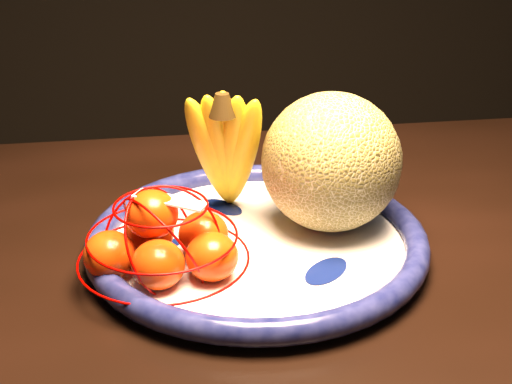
{
  "coord_description": "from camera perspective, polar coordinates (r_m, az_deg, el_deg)",
  "views": [
    {
      "loc": [
        -0.17,
        -0.49,
        1.2
      ],
      "look_at": [
        -0.08,
        0.21,
        0.87
      ],
      "focal_mm": 50.0,
      "sensor_mm": 36.0,
      "label": 1
    }
  ],
  "objects": [
    {
      "name": "price_tag",
      "position": [
        0.71,
        -6.88,
        -0.64
      ],
      "size": [
        0.08,
        0.05,
        0.01
      ],
      "primitive_type": "cube",
      "rotation": [
        -0.14,
        0.1,
        -0.38
      ],
      "color": "white",
      "rests_on": "mandarin_bag"
    },
    {
      "name": "cantaloupe",
      "position": [
        0.8,
        6.03,
        2.41
      ],
      "size": [
        0.16,
        0.16,
        0.16
      ],
      "primitive_type": "sphere",
      "color": "olive",
      "rests_on": "fruit_bowl"
    },
    {
      "name": "banana_bunch",
      "position": [
        0.82,
        -2.39,
        3.7
      ],
      "size": [
        0.11,
        0.11,
        0.17
      ],
      "rotation": [
        0.0,
        0.0,
        -0.18
      ],
      "color": "yellow",
      "rests_on": "fruit_bowl"
    },
    {
      "name": "fruit_bowl",
      "position": [
        0.79,
        0.08,
        -3.94
      ],
      "size": [
        0.38,
        0.38,
        0.03
      ],
      "rotation": [
        0.0,
        0.0,
        0.21
      ],
      "color": "white",
      "rests_on": "dining_table"
    },
    {
      "name": "dining_table",
      "position": [
        0.81,
        13.14,
        -12.38
      ],
      "size": [
        1.64,
        1.01,
        0.8
      ],
      "rotation": [
        0.0,
        0.0,
        0.03
      ],
      "color": "black",
      "rests_on": "ground"
    },
    {
      "name": "mandarin_bag",
      "position": [
        0.73,
        -7.38,
        -4.04
      ],
      "size": [
        0.22,
        0.22,
        0.11
      ],
      "rotation": [
        0.0,
        0.0,
        -0.29
      ],
      "color": "#FA4611",
      "rests_on": "fruit_bowl"
    }
  ]
}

